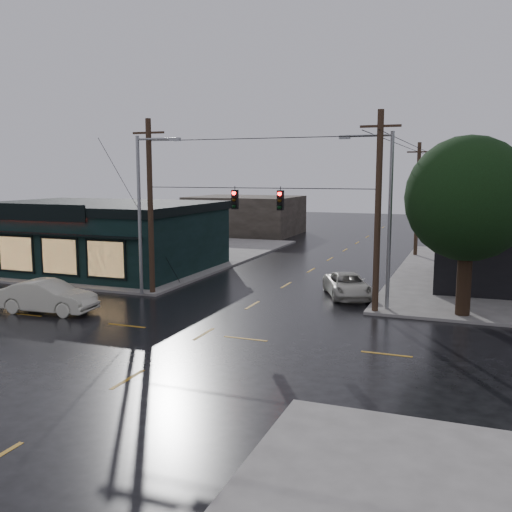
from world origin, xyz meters
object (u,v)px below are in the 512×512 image
at_px(corner_tree, 468,199).
at_px(utility_pole_ne, 375,313).
at_px(suv_silver, 348,285).
at_px(sedan_cream, 48,297).
at_px(utility_pole_nw, 153,294).

height_order(corner_tree, utility_pole_ne, corner_tree).
bearing_deg(suv_silver, corner_tree, -47.05).
height_order(corner_tree, sedan_cream, corner_tree).
relative_size(sedan_cream, suv_silver, 1.04).
bearing_deg(suv_silver, sedan_cream, -169.66).
distance_m(utility_pole_nw, suv_silver, 11.43).
bearing_deg(utility_pole_ne, sedan_cream, -160.04).
bearing_deg(sedan_cream, suv_silver, -60.94).
bearing_deg(corner_tree, suv_silver, 156.52).
distance_m(utility_pole_ne, suv_silver, 4.09).
relative_size(utility_pole_nw, suv_silver, 2.09).
bearing_deg(corner_tree, sedan_cream, -162.15).
height_order(utility_pole_nw, sedan_cream, utility_pole_nw).
distance_m(utility_pole_nw, sedan_cream, 6.38).
bearing_deg(suv_silver, utility_pole_nw, 173.94).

